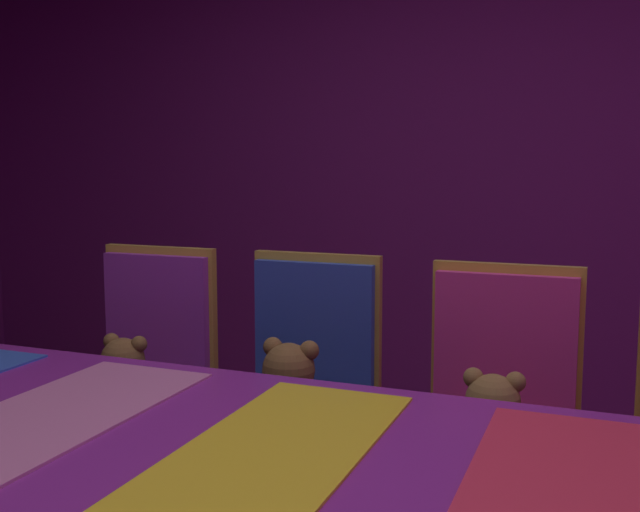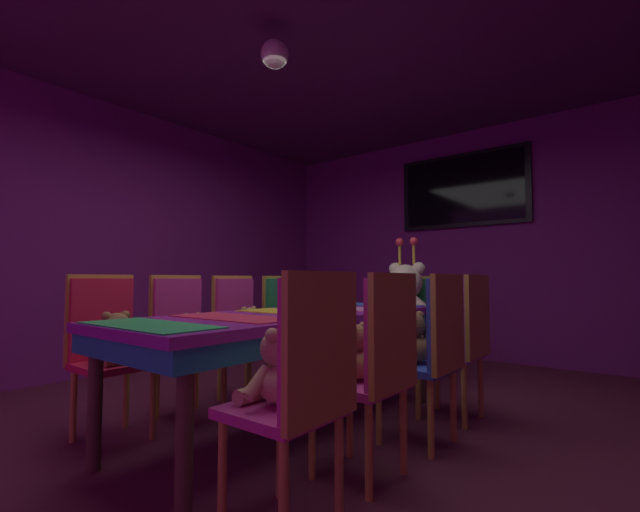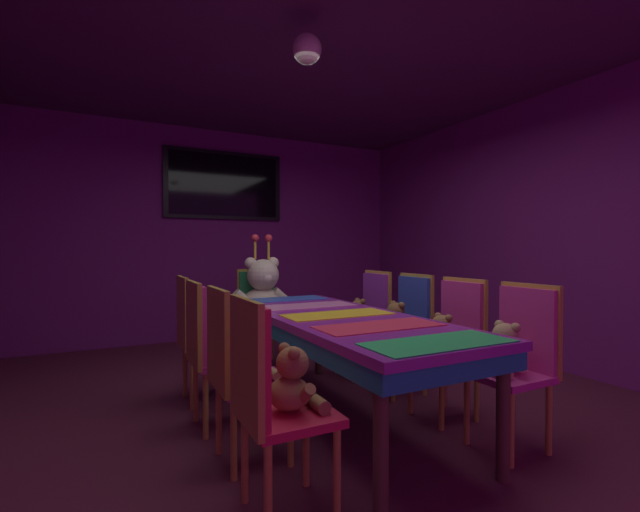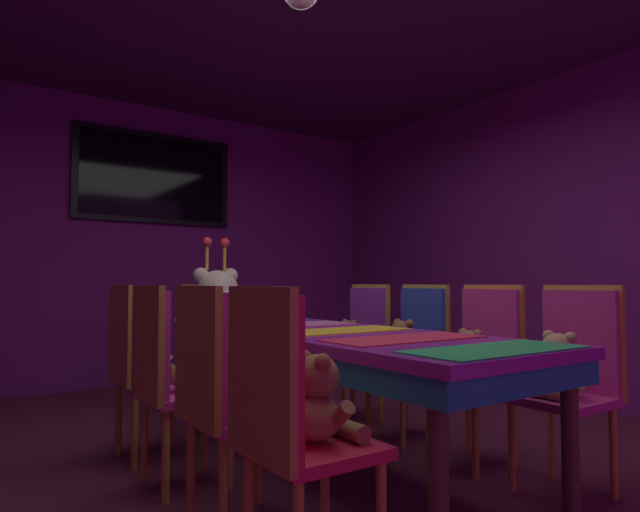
% 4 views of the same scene
% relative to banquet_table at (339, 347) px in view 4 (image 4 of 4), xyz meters
% --- Properties ---
extents(ground_plane, '(7.90, 7.90, 0.00)m').
position_rel_banquet_table_xyz_m(ground_plane, '(0.00, -0.00, -0.65)').
color(ground_plane, '#591E33').
extents(wall_back, '(5.20, 0.12, 2.80)m').
position_rel_banquet_table_xyz_m(wall_back, '(0.00, 3.20, 0.75)').
color(wall_back, '#721E72').
rests_on(wall_back, ground_plane).
extents(wall_right, '(0.12, 6.40, 2.80)m').
position_rel_banquet_table_xyz_m(wall_right, '(2.60, -0.00, 0.75)').
color(wall_right, '#721E72').
rests_on(wall_right, ground_plane).
extents(banquet_table, '(0.90, 2.36, 0.75)m').
position_rel_banquet_table_xyz_m(banquet_table, '(0.00, 0.00, 0.00)').
color(banquet_table, purple).
rests_on(banquet_table, ground_plane).
extents(chair_left_0, '(0.42, 0.41, 0.98)m').
position_rel_banquet_table_xyz_m(chair_left_0, '(-0.83, -0.81, -0.06)').
color(chair_left_0, red).
rests_on(chair_left_0, ground_plane).
extents(teddy_left_0, '(0.25, 0.32, 0.30)m').
position_rel_banquet_table_xyz_m(teddy_left_0, '(-0.69, -0.81, -0.07)').
color(teddy_left_0, olive).
rests_on(teddy_left_0, chair_left_0).
extents(chair_left_1, '(0.42, 0.41, 0.98)m').
position_rel_banquet_table_xyz_m(chair_left_1, '(-0.83, -0.27, -0.06)').
color(chair_left_1, '#CC338C').
rests_on(chair_left_1, ground_plane).
extents(teddy_left_1, '(0.22, 0.28, 0.26)m').
position_rel_banquet_table_xyz_m(teddy_left_1, '(-0.68, -0.27, -0.08)').
color(teddy_left_1, '#9E7247').
rests_on(teddy_left_1, chair_left_1).
extents(chair_left_2, '(0.42, 0.41, 0.98)m').
position_rel_banquet_table_xyz_m(chair_left_2, '(-0.85, 0.28, -0.06)').
color(chair_left_2, '#CC338C').
rests_on(chair_left_2, ground_plane).
extents(teddy_left_2, '(0.23, 0.29, 0.28)m').
position_rel_banquet_table_xyz_m(teddy_left_2, '(-0.71, 0.28, -0.08)').
color(teddy_left_2, '#9E7247').
rests_on(teddy_left_2, chair_left_2).
extents(chair_left_3, '(0.42, 0.41, 0.98)m').
position_rel_banquet_table_xyz_m(chair_left_3, '(-0.84, 0.82, -0.06)').
color(chair_left_3, '#268C4C').
rests_on(chair_left_3, ground_plane).
extents(teddy_left_3, '(0.21, 0.28, 0.26)m').
position_rel_banquet_table_xyz_m(teddy_left_3, '(-0.69, 0.82, -0.08)').
color(teddy_left_3, olive).
rests_on(teddy_left_3, chair_left_3).
extents(chair_right_0, '(0.42, 0.41, 0.98)m').
position_rel_banquet_table_xyz_m(chair_right_0, '(0.81, -0.83, -0.06)').
color(chair_right_0, '#CC338C').
rests_on(chair_right_0, ground_plane).
extents(teddy_right_0, '(0.25, 0.33, 0.31)m').
position_rel_banquet_table_xyz_m(teddy_right_0, '(0.67, -0.83, -0.06)').
color(teddy_right_0, tan).
rests_on(teddy_right_0, chair_right_0).
extents(chair_right_1, '(0.42, 0.41, 0.98)m').
position_rel_banquet_table_xyz_m(chair_right_1, '(0.81, -0.29, -0.06)').
color(chair_right_1, '#CC338C').
rests_on(chair_right_1, ground_plane).
extents(teddy_right_1, '(0.23, 0.30, 0.28)m').
position_rel_banquet_table_xyz_m(teddy_right_1, '(0.67, -0.29, -0.08)').
color(teddy_right_1, olive).
rests_on(teddy_right_1, chair_right_1).
extents(chair_right_2, '(0.42, 0.41, 0.98)m').
position_rel_banquet_table_xyz_m(chair_right_2, '(0.85, 0.28, -0.06)').
color(chair_right_2, '#2D47B2').
rests_on(chair_right_2, ground_plane).
extents(teddy_right_2, '(0.25, 0.32, 0.30)m').
position_rel_banquet_table_xyz_m(teddy_right_2, '(0.70, 0.28, -0.07)').
color(teddy_right_2, brown).
rests_on(teddy_right_2, chair_right_2).
extents(chair_right_3, '(0.42, 0.41, 0.98)m').
position_rel_banquet_table_xyz_m(chair_right_3, '(0.83, 0.83, -0.06)').
color(chair_right_3, purple).
rests_on(chair_right_3, ground_plane).
extents(teddy_right_3, '(0.22, 0.29, 0.27)m').
position_rel_banquet_table_xyz_m(teddy_right_3, '(0.69, 0.83, -0.08)').
color(teddy_right_3, brown).
rests_on(teddy_right_3, chair_right_3).
extents(throne_chair, '(0.41, 0.42, 0.98)m').
position_rel_banquet_table_xyz_m(throne_chair, '(0.00, 1.73, -0.06)').
color(throne_chair, '#268C4C').
rests_on(throne_chair, ground_plane).
extents(king_teddy_bear, '(0.69, 0.54, 0.89)m').
position_rel_banquet_table_xyz_m(king_teddy_bear, '(-0.00, 1.56, 0.09)').
color(king_teddy_bear, beige).
rests_on(king_teddy_bear, throne_chair).
extents(wall_tv, '(1.57, 0.06, 0.91)m').
position_rel_banquet_table_xyz_m(wall_tv, '(0.00, 3.11, 1.40)').
color(wall_tv, black).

